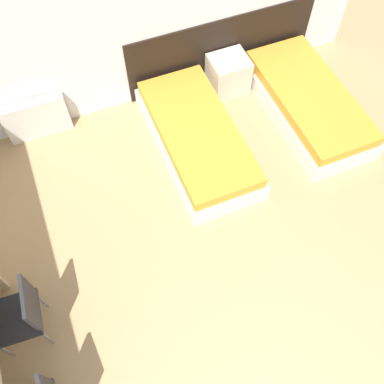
% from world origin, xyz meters
% --- Properties ---
extents(wall_back, '(5.99, 0.05, 2.70)m').
position_xyz_m(wall_back, '(0.00, 4.23, 1.35)').
color(wall_back, white).
rests_on(wall_back, ground_plane).
extents(headboard_panel, '(2.51, 0.03, 0.89)m').
position_xyz_m(headboard_panel, '(1.17, 4.20, 0.44)').
color(headboard_panel, black).
rests_on(headboard_panel, ground_plane).
extents(bed_near_window, '(0.91, 1.95, 0.37)m').
position_xyz_m(bed_near_window, '(0.42, 3.19, 0.18)').
color(bed_near_window, silver).
rests_on(bed_near_window, ground_plane).
extents(bed_near_door, '(0.91, 1.95, 0.37)m').
position_xyz_m(bed_near_door, '(1.92, 3.19, 0.18)').
color(bed_near_door, silver).
rests_on(bed_near_door, ground_plane).
extents(nightstand, '(0.48, 0.42, 0.48)m').
position_xyz_m(nightstand, '(1.17, 3.95, 0.24)').
color(nightstand, beige).
rests_on(nightstand, ground_plane).
extents(radiator, '(0.75, 0.12, 0.54)m').
position_xyz_m(radiator, '(-1.27, 4.11, 0.27)').
color(radiator, silver).
rests_on(radiator, ground_plane).
extents(chair_near_laptop, '(0.45, 0.45, 0.86)m').
position_xyz_m(chair_near_laptop, '(-1.81, 1.77, 0.49)').
color(chair_near_laptop, '#232328').
rests_on(chair_near_laptop, ground_plane).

